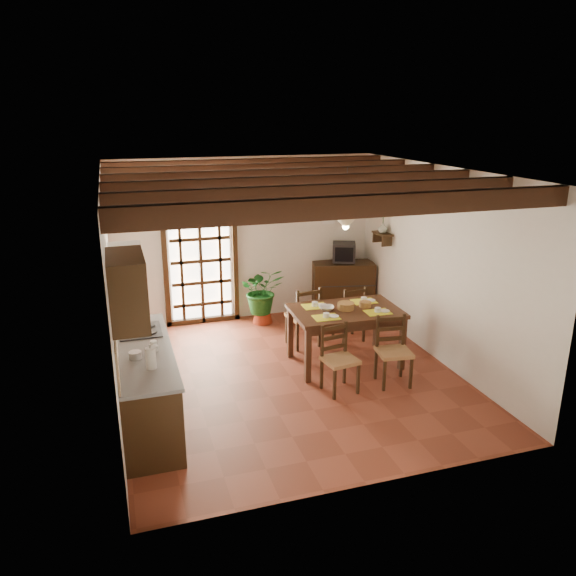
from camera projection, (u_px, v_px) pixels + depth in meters
name	position (u px, v px, depth m)	size (l,w,h in m)	color
ground_plane	(290.00, 376.00, 7.79)	(5.00, 5.00, 0.00)	brown
room_shell	(290.00, 248.00, 7.24)	(4.52, 5.02, 2.81)	silver
ceiling_beams	(290.00, 180.00, 6.97)	(4.50, 4.34, 0.20)	black
french_door	(200.00, 256.00, 9.42)	(1.26, 0.11, 2.32)	white
kitchen_counter	(146.00, 384.00, 6.54)	(0.64, 2.25, 1.38)	black
upper_cabinet	(127.00, 290.00, 5.45)	(0.35, 0.80, 0.70)	black
range_hood	(126.00, 268.00, 6.63)	(0.38, 0.60, 0.54)	white
counter_items	(142.00, 343.00, 6.47)	(0.50, 1.43, 0.25)	black
dining_table	(346.00, 316.00, 7.98)	(1.55, 1.02, 0.83)	#3B2013
chair_near_left	(339.00, 371.00, 7.29)	(0.47, 0.45, 0.89)	#A57446
chair_near_right	(393.00, 363.00, 7.49)	(0.48, 0.46, 0.93)	#A57446
chair_far_left	(303.00, 327.00, 8.72)	(0.51, 0.49, 0.97)	#A57446
chair_far_right	(349.00, 323.00, 8.92)	(0.47, 0.45, 0.92)	#A57446
table_setting	(346.00, 302.00, 7.91)	(1.11, 0.74, 0.10)	yellow
table_bowl	(326.00, 308.00, 7.91)	(0.22, 0.22, 0.05)	white
sideboard	(343.00, 287.00, 10.16)	(1.09, 0.49, 0.93)	black
crt_tv	(344.00, 252.00, 9.96)	(0.50, 0.49, 0.34)	black
fuse_box	(328.00, 215.00, 9.94)	(0.25, 0.03, 0.32)	white
plant_pot	(263.00, 317.00, 9.72)	(0.35, 0.35, 0.21)	maroon
potted_plant	(262.00, 291.00, 9.58)	(1.91, 1.64, 2.13)	#144C19
wall_shelf	(382.00, 236.00, 9.40)	(0.20, 0.42, 0.20)	black
shelf_vase	(383.00, 228.00, 9.36)	(0.15, 0.15, 0.15)	#B2BFB2
shelf_flowers	(383.00, 215.00, 9.29)	(0.14, 0.14, 0.36)	yellow
framed_picture	(389.00, 204.00, 9.26)	(0.03, 0.32, 0.32)	brown
pendant_lamp	(346.00, 221.00, 7.66)	(0.36, 0.36, 0.84)	black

